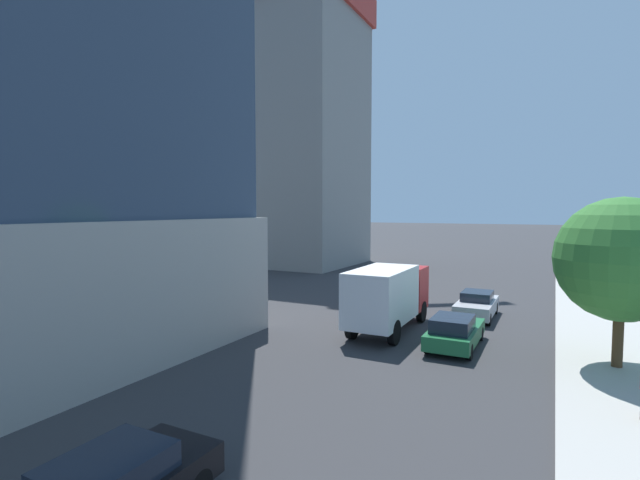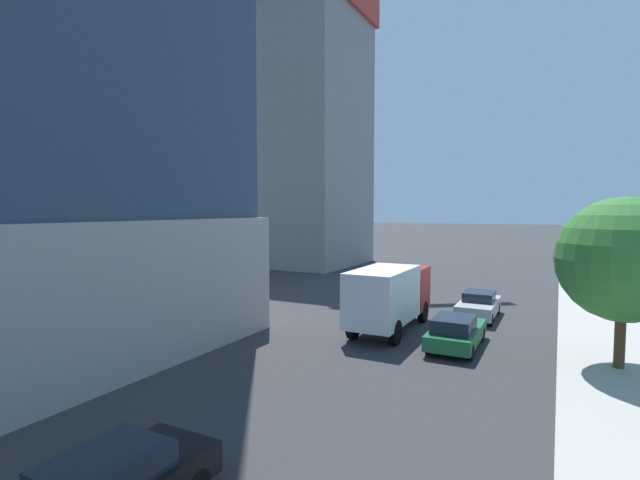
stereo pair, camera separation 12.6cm
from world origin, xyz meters
name	(u,v)px [view 2 (the right image)]	position (x,y,z in m)	size (l,w,h in m)	color
sidewalk	(638,408)	(7.64, 20.00, 0.07)	(4.22, 120.00, 0.15)	#B2AFA8
construction_building	(298,116)	(-19.59, 47.15, 15.82)	(19.60, 12.95, 36.44)	gray
street_tree	(623,260)	(7.51, 23.60, 4.06)	(4.46, 4.46, 6.15)	brown
car_green	(456,332)	(1.72, 23.72, 0.70)	(1.83, 4.32, 1.43)	#1E6638
car_silver	(479,305)	(1.72, 29.80, 0.70)	(1.81, 4.30, 1.41)	#B7B7BC
box_truck	(389,294)	(-1.67, 25.04, 1.79)	(2.26, 6.63, 3.10)	#B21E1E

